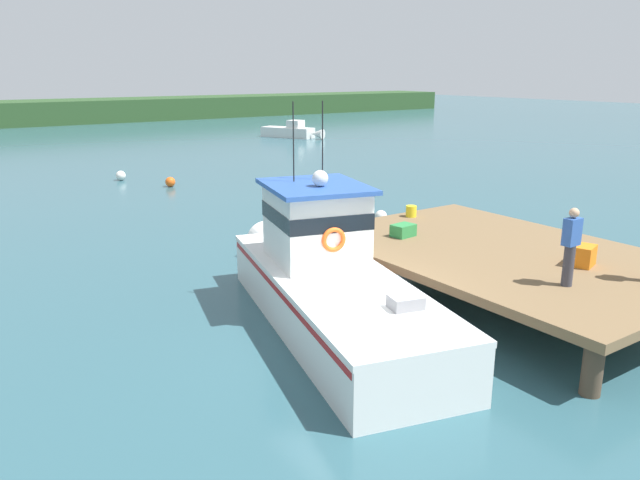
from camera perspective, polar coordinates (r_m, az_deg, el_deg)
The scene contains 11 objects.
ground_plane at distance 12.97m, azimuth 2.55°, elevation -9.46°, with size 200.00×200.00×0.00m, color #2D5660.
dock at distance 15.79m, azimuth 16.65°, elevation -1.36°, with size 6.00×9.00×1.20m.
main_fishing_boat at distance 13.75m, azimuth 0.50°, elevation -3.45°, with size 4.47×9.94×4.80m.
crate_stack_near_edge at distance 15.07m, azimuth 23.22°, elevation -1.34°, with size 0.60×0.44×0.47m, color orange.
crate_single_by_cleat at distance 16.46m, azimuth 7.72°, elevation 0.89°, with size 0.60×0.44×0.33m, color #2D8442.
bait_bucket at distance 18.72m, azimuth 8.45°, elevation 2.66°, with size 0.32×0.32×0.34m, color yellow.
deckhand_by_the_boat at distance 13.37m, azimuth 22.22°, elevation -0.46°, with size 0.36×0.22×1.63m.
moored_boat_far_right at distance 52.66m, azimuth -2.64°, elevation 10.02°, with size 3.53×5.61×1.45m.
mooring_buoy_outer at distance 30.85m, azimuth -13.71°, elevation 5.26°, with size 0.48×0.48×0.48m, color #EA5B19.
mooring_buoy_channel_marker at distance 33.38m, azimuth -17.99°, elevation 5.70°, with size 0.49×0.49×0.49m, color silver.
mooring_buoy_inshore at distance 22.98m, azimuth 5.67°, elevation 2.20°, with size 0.45×0.45×0.45m, color silver.
Camera 1 is at (-7.14, -9.35, 5.46)m, focal length 34.51 mm.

